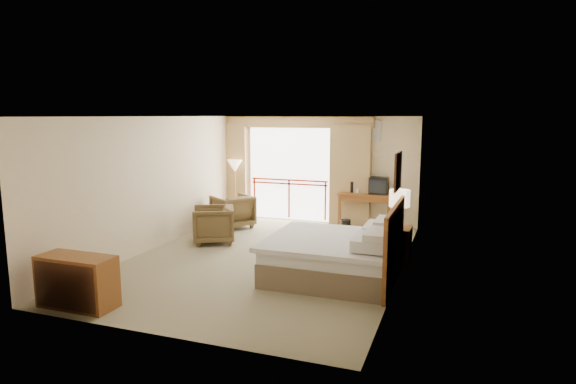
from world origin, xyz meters
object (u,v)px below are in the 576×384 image
at_px(armchair_near, 214,242).
at_px(nightstand, 398,245).
at_px(bed, 336,255).
at_px(wastebasket, 346,226).
at_px(tv, 379,186).
at_px(armchair_far, 233,227).
at_px(floor_lamp, 235,168).
at_px(dresser, 77,282).
at_px(side_table, 219,217).
at_px(table_lamp, 400,199).
at_px(desk, 366,200).

bearing_deg(armchair_near, nightstand, 61.18).
relative_size(bed, wastebasket, 7.07).
relative_size(nightstand, tv, 1.51).
xyz_separation_m(armchair_far, floor_lamp, (-0.39, 0.98, 1.35)).
bearing_deg(floor_lamp, dresser, -85.23).
xyz_separation_m(tv, armchair_far, (-3.37, -1.13, -1.05)).
relative_size(tv, armchair_far, 0.50).
height_order(bed, armchair_near, bed).
bearing_deg(bed, side_table, 148.52).
height_order(armchair_far, floor_lamp, floor_lamp).
height_order(bed, tv, tv).
relative_size(tv, side_table, 0.76).
distance_m(nightstand, floor_lamp, 5.30).
relative_size(armchair_far, floor_lamp, 0.56).
height_order(floor_lamp, dresser, floor_lamp).
distance_m(armchair_near, side_table, 0.86).
bearing_deg(armchair_near, floor_lamp, 167.49).
bearing_deg(bed, nightstand, 53.91).
distance_m(bed, dresser, 4.04).
relative_size(wastebasket, floor_lamp, 0.19).
height_order(wastebasket, floor_lamp, floor_lamp).
height_order(side_table, dresser, dresser).
xyz_separation_m(nightstand, table_lamp, (0.00, 0.05, 0.86)).
bearing_deg(nightstand, dresser, -136.99).
bearing_deg(dresser, side_table, 90.74).
height_order(tv, side_table, tv).
xyz_separation_m(bed, nightstand, (0.88, 1.20, -0.04)).
height_order(bed, nightstand, bed).
height_order(armchair_near, side_table, side_table).
height_order(armchair_near, floor_lamp, floor_lamp).
bearing_deg(desk, armchair_far, -159.45).
bearing_deg(table_lamp, armchair_near, 179.30).
height_order(desk, armchair_near, desk).
xyz_separation_m(desk, floor_lamp, (-3.46, -0.22, 0.69)).
distance_m(armchair_far, side_table, 0.81).
bearing_deg(tv, wastebasket, -148.60).
bearing_deg(dresser, tv, 62.13).
distance_m(armchair_near, dresser, 3.84).
height_order(table_lamp, floor_lamp, floor_lamp).
bearing_deg(bed, dresser, -141.54).
bearing_deg(dresser, bed, 37.52).
bearing_deg(wastebasket, tv, 47.50).
xyz_separation_m(side_table, dresser, (0.13, -4.54, -0.02)).
bearing_deg(armchair_far, armchair_near, 46.07).
xyz_separation_m(bed, armchair_far, (-3.29, 2.73, -0.38)).
distance_m(bed, armchair_near, 3.33).
bearing_deg(tv, side_table, -167.44).
distance_m(tv, floor_lamp, 3.78).
relative_size(nightstand, wastebasket, 2.23).
distance_m(table_lamp, tv, 2.74).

